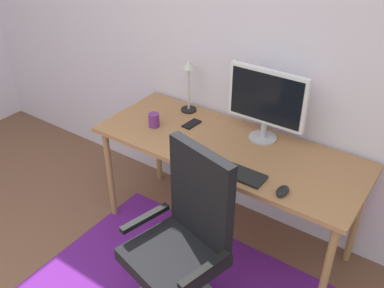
% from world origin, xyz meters
% --- Properties ---
extents(wall_back, '(6.00, 0.10, 2.60)m').
position_xyz_m(wall_back, '(0.00, 2.20, 1.30)').
color(wall_back, silver).
rests_on(wall_back, ground).
extents(desk, '(1.74, 0.68, 0.77)m').
position_xyz_m(desk, '(0.29, 1.79, 0.70)').
color(desk, '#A47045').
rests_on(desk, ground).
extents(monitor, '(0.51, 0.18, 0.47)m').
position_xyz_m(monitor, '(0.43, 1.99, 1.04)').
color(monitor, '#B2B2B7').
rests_on(monitor, desk).
extents(keyboard, '(0.43, 0.13, 0.02)m').
position_xyz_m(keyboard, '(0.44, 1.56, 0.78)').
color(keyboard, black).
rests_on(keyboard, desk).
extents(computer_mouse, '(0.06, 0.10, 0.03)m').
position_xyz_m(computer_mouse, '(0.78, 1.54, 0.78)').
color(computer_mouse, black).
rests_on(computer_mouse, desk).
extents(coffee_cup, '(0.07, 0.07, 0.09)m').
position_xyz_m(coffee_cup, '(-0.24, 1.71, 0.81)').
color(coffee_cup, '#692B75').
rests_on(coffee_cup, desk).
extents(cell_phone, '(0.08, 0.14, 0.01)m').
position_xyz_m(cell_phone, '(-0.05, 1.87, 0.77)').
color(cell_phone, black).
rests_on(cell_phone, desk).
extents(desk_lamp, '(0.11, 0.11, 0.38)m').
position_xyz_m(desk_lamp, '(-0.18, 2.03, 1.02)').
color(desk_lamp, black).
rests_on(desk_lamp, desk).
extents(office_chair, '(0.59, 0.56, 1.09)m').
position_xyz_m(office_chair, '(0.43, 1.10, 0.43)').
color(office_chair, slate).
rests_on(office_chair, ground).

